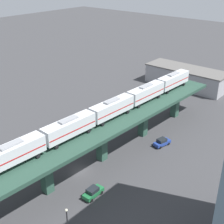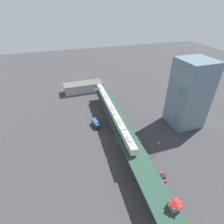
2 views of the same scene
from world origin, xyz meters
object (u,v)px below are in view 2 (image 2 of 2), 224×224
Objects in this scene: subway_train at (112,110)px; warehouse_building at (83,87)px; street_car_green at (137,140)px; signal_hut at (175,205)px; street_lamp at (158,147)px; street_car_blue at (121,114)px; street_car_red at (163,177)px; office_tower at (189,94)px; delivery_truck at (96,123)px.

subway_train reaches higher than warehouse_building.
street_car_green is at bearing -76.61° from warehouse_building.
signal_hut is 0.77× the size of street_car_green.
street_car_blue is at bearing 97.45° from street_lamp.
street_car_green is 0.64× the size of street_lamp.
street_lamp reaches higher than street_car_red.
subway_train reaches higher than street_car_green.
street_lamp is at bearing -146.83° from office_tower.
delivery_truck is 0.26× the size of warehouse_building.
office_tower is at bearing -51.01° from warehouse_building.
subway_train is at bearing 116.67° from street_lamp.
street_car_green is 0.95× the size of street_car_blue.
signal_hut reaches higher than street_lamp.
street_car_red is 44.57m from delivery_truck.
warehouse_building is (-15.46, 86.59, 2.47)m from street_car_red.
street_car_red is at bearing -77.33° from subway_train.
office_tower is at bearing -13.96° from delivery_truck.
street_car_blue is (8.41, 8.81, -9.72)m from subway_train.
street_car_red is at bearing -89.88° from street_car_blue.
street_car_red is at bearing -136.40° from office_tower.
warehouse_building is at bearing 128.99° from office_tower.
street_car_green is 11.88m from street_lamp.
signal_hut reaches higher than warehouse_building.
delivery_truck is (-16.89, 41.24, 0.82)m from street_car_red.
office_tower is (39.35, -8.46, 7.35)m from subway_train.
street_car_red is (6.72, 14.71, -8.97)m from signal_hut.
street_car_blue is 0.63× the size of delivery_truck.
subway_train is 12.69m from delivery_truck.
street_car_green is 0.12× the size of office_tower.
warehouse_building is at bearing 111.04° from street_car_blue.
office_tower is (30.85, 29.37, 17.06)m from street_car_red.
street_lamp is at bearing 69.92° from street_car_red.
office_tower reaches higher than street_car_red.
street_car_blue is 0.16× the size of warehouse_building.
street_lamp is (4.52, -34.54, 3.17)m from street_car_blue.
delivery_truck is 36.18m from street_lamp.
subway_train is at bearing -133.67° from street_car_blue.
subway_train is 8.41× the size of delivery_truck.
delivery_truck is at bearing 112.27° from street_car_red.
warehouse_building reaches higher than street_car_blue.
signal_hut is at bearing -88.06° from subway_train.
office_tower reaches higher than subway_train.
subway_train reaches higher than street_car_blue.
street_lamp reaches higher than street_car_blue.
street_car_green is (-0.22, 22.57, 0.00)m from street_car_red.
warehouse_building reaches higher than street_car_green.
delivery_truck is 45.40m from warehouse_building.
signal_hut is (1.78, -52.54, -0.74)m from subway_train.
street_car_red is at bearing -67.73° from delivery_truck.
signal_hut is 0.09× the size of office_tower.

